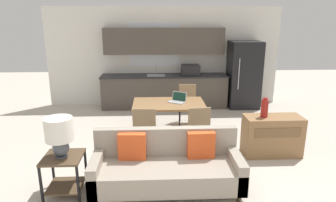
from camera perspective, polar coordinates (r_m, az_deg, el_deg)
The scene contains 14 objects.
ground_plane at distance 4.43m, azimuth 1.44°, elevation -17.33°, with size 20.00×20.00×0.00m, color beige.
wall_back at distance 8.40m, azimuth -0.82°, elevation 8.47°, with size 6.40×0.07×2.70m.
kitchen_counter at distance 8.19m, azimuth -0.61°, elevation 4.64°, with size 3.41×0.65×2.15m.
refrigerator at distance 8.43m, azimuth 14.22°, elevation 4.87°, with size 0.82×0.75×1.80m.
dining_table at distance 6.12m, azimuth 0.14°, elevation -0.92°, with size 1.45×0.95×0.72m.
couch at distance 4.43m, azimuth -0.26°, elevation -12.35°, with size 2.11×0.80×0.84m.
side_table at distance 4.47m, azimuth -19.19°, elevation -12.07°, with size 0.52×0.52×0.58m.
table_lamp at distance 4.25m, azimuth -20.00°, elevation -5.78°, with size 0.37×0.37×0.56m.
credenza at distance 5.72m, azimuth 19.20°, elevation -6.24°, with size 1.01×0.46×0.72m.
vase at distance 5.48m, azimuth 17.92°, elevation -1.28°, with size 0.12×0.12×0.35m.
dining_chair_far_right at distance 6.99m, azimuth 3.68°, elevation -0.28°, with size 0.47×0.47×0.90m.
dining_chair_near_left at distance 5.38m, azimuth -4.42°, elevation -5.28°, with size 0.44×0.44×0.90m.
dining_chair_near_right at distance 5.44m, azimuth 5.59°, elevation -5.05°, with size 0.47×0.47×0.90m.
laptop at distance 6.18m, azimuth 1.90°, elevation 0.28°, with size 0.41×0.38×0.20m.
Camera 1 is at (-0.28, -3.70, 2.41)m, focal length 32.00 mm.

